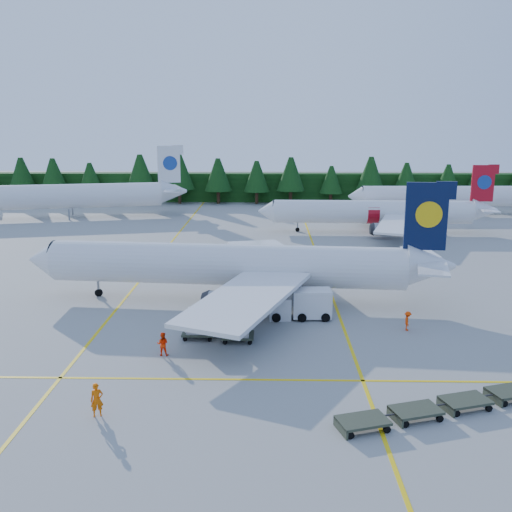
{
  "coord_description": "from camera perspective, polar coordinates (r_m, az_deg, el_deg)",
  "views": [
    {
      "loc": [
        -0.26,
        -40.63,
        16.47
      ],
      "look_at": [
        -1.47,
        14.83,
        3.5
      ],
      "focal_mm": 40.0,
      "sensor_mm": 36.0,
      "label": 1
    }
  ],
  "objects": [
    {
      "name": "airliner_navy",
      "position": [
        53.71,
        -3.7,
        -0.92
      ],
      "size": [
        39.24,
        32.18,
        11.41
      ],
      "rotation": [
        0.0,
        0.0,
        -0.08
      ],
      "color": "silver",
      "rests_on": "ground"
    },
    {
      "name": "airliner_far_right",
      "position": [
        110.16,
        18.4,
        5.72
      ],
      "size": [
        38.2,
        4.58,
        11.11
      ],
      "rotation": [
        0.0,
        0.0,
        0.02
      ],
      "color": "silver",
      "rests_on": "ground"
    },
    {
      "name": "crew_b",
      "position": [
        42.27,
        -9.32,
        -8.67
      ],
      "size": [
        0.87,
        0.69,
        1.75
      ],
      "primitive_type": "imported",
      "rotation": [
        0.0,
        0.0,
        3.11
      ],
      "color": "#FF3105",
      "rests_on": "ground"
    },
    {
      "name": "airliner_far_left",
      "position": [
        107.16,
        -19.92,
        5.65
      ],
      "size": [
        42.39,
        12.8,
        12.49
      ],
      "rotation": [
        0.0,
        0.0,
        0.22
      ],
      "color": "silver",
      "rests_on": "ground"
    },
    {
      "name": "taxi_stripe_a",
      "position": [
        64.31,
        -11.14,
        -1.93
      ],
      "size": [
        0.25,
        120.0,
        0.01
      ],
      "primitive_type": "cube",
      "color": "yellow",
      "rests_on": "ground"
    },
    {
      "name": "ground",
      "position": [
        43.84,
        1.51,
        -8.91
      ],
      "size": [
        320.0,
        320.0,
        0.0
      ],
      "primitive_type": "plane",
      "color": "#9A9B95",
      "rests_on": "ground"
    },
    {
      "name": "taxi_stripe_cross",
      "position": [
        38.34,
        1.55,
        -12.28
      ],
      "size": [
        80.0,
        0.25,
        0.01
      ],
      "primitive_type": "cube",
      "color": "yellow",
      "rests_on": "ground"
    },
    {
      "name": "dolly_train",
      "position": [
        36.84,
        20.2,
        -13.37
      ],
      "size": [
        16.02,
        7.47,
        0.16
      ],
      "rotation": [
        0.0,
        0.0,
        0.3
      ],
      "color": "#343B2B",
      "rests_on": "ground"
    },
    {
      "name": "taxi_stripe_b",
      "position": [
        63.14,
        6.9,
        -2.06
      ],
      "size": [
        0.25,
        120.0,
        0.01
      ],
      "primitive_type": "cube",
      "color": "yellow",
      "rests_on": "ground"
    },
    {
      "name": "uld_pair",
      "position": [
        44.63,
        -3.83,
        -6.77
      ],
      "size": [
        5.61,
        2.5,
        1.9
      ],
      "rotation": [
        0.0,
        0.0,
        -0.01
      ],
      "color": "#343B2B",
      "rests_on": "ground"
    },
    {
      "name": "service_truck",
      "position": [
        49.37,
        4.47,
        -4.82
      ],
      "size": [
        5.36,
        2.13,
        2.55
      ],
      "rotation": [
        0.0,
        0.0,
        0.04
      ],
      "color": "white",
      "rests_on": "ground"
    },
    {
      "name": "airliner_red",
      "position": [
        89.43,
        11.18,
        4.32
      ],
      "size": [
        35.57,
        29.28,
        10.35
      ],
      "rotation": [
        0.0,
        0.0,
        -0.02
      ],
      "color": "silver",
      "rests_on": "ground"
    },
    {
      "name": "treeline_hedge",
      "position": [
        123.37,
        1.37,
        6.89
      ],
      "size": [
        220.0,
        4.0,
        6.0
      ],
      "primitive_type": "cube",
      "color": "black",
      "rests_on": "ground"
    },
    {
      "name": "crew_a",
      "position": [
        34.87,
        -15.63,
        -13.69
      ],
      "size": [
        0.86,
        0.72,
        2.01
      ],
      "primitive_type": "imported",
      "rotation": [
        0.0,
        0.0,
        0.38
      ],
      "color": "#E95B04",
      "rests_on": "ground"
    },
    {
      "name": "crew_c",
      "position": [
        48.14,
        14.93,
        -6.3
      ],
      "size": [
        0.57,
        0.74,
        1.61
      ],
      "primitive_type": "imported",
      "rotation": [
        0.0,
        0.0,
        1.37
      ],
      "color": "#FF3D05",
      "rests_on": "ground"
    }
  ]
}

